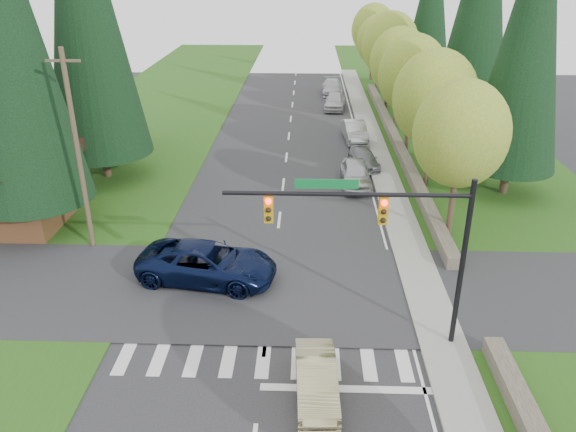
# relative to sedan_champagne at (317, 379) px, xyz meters

# --- Properties ---
(ground) EXTENTS (120.00, 120.00, 0.00)m
(ground) POSITION_rel_sedan_champagne_xyz_m (-1.95, -1.51, -0.64)
(ground) COLOR #28282B
(ground) RESTS_ON ground
(grass_east) EXTENTS (14.00, 110.00, 0.06)m
(grass_east) POSITION_rel_sedan_champagne_xyz_m (11.05, 18.49, -0.61)
(grass_east) COLOR #285015
(grass_east) RESTS_ON ground
(grass_west) EXTENTS (14.00, 110.00, 0.06)m
(grass_west) POSITION_rel_sedan_champagne_xyz_m (-14.95, 18.49, -0.61)
(grass_west) COLOR #285015
(grass_west) RESTS_ON ground
(cross_street) EXTENTS (120.00, 8.00, 0.10)m
(cross_street) POSITION_rel_sedan_champagne_xyz_m (-1.95, 6.49, -0.64)
(cross_street) COLOR #28282B
(cross_street) RESTS_ON ground
(sidewalk_east) EXTENTS (1.80, 80.00, 0.13)m
(sidewalk_east) POSITION_rel_sedan_champagne_xyz_m (4.95, 20.49, -0.58)
(sidewalk_east) COLOR gray
(sidewalk_east) RESTS_ON ground
(curb_east) EXTENTS (0.20, 80.00, 0.13)m
(curb_east) POSITION_rel_sedan_champagne_xyz_m (4.10, 20.49, -0.58)
(curb_east) COLOR gray
(curb_east) RESTS_ON ground
(stone_wall_north) EXTENTS (0.70, 40.00, 0.70)m
(stone_wall_north) POSITION_rel_sedan_champagne_xyz_m (6.65, 28.49, -0.29)
(stone_wall_north) COLOR #4C4438
(stone_wall_north) RESTS_ON ground
(traffic_signal) EXTENTS (8.70, 0.37, 6.80)m
(traffic_signal) POSITION_rel_sedan_champagne_xyz_m (2.42, 2.99, 4.34)
(traffic_signal) COLOR black
(traffic_signal) RESTS_ON ground
(brown_building) EXTENTS (8.40, 8.40, 5.40)m
(brown_building) POSITION_rel_sedan_champagne_xyz_m (-16.95, 13.49, 2.50)
(brown_building) COLOR #4C2D19
(brown_building) RESTS_ON ground
(utility_pole) EXTENTS (1.60, 0.24, 10.00)m
(utility_pole) POSITION_rel_sedan_champagne_xyz_m (-11.45, 10.49, 4.50)
(utility_pole) COLOR #473828
(utility_pole) RESTS_ON ground
(decid_tree_0) EXTENTS (4.80, 4.80, 8.37)m
(decid_tree_0) POSITION_rel_sedan_champagne_xyz_m (7.25, 12.49, 4.95)
(decid_tree_0) COLOR #38281C
(decid_tree_0) RESTS_ON ground
(decid_tree_1) EXTENTS (5.20, 5.20, 8.80)m
(decid_tree_1) POSITION_rel_sedan_champagne_xyz_m (7.35, 19.49, 5.15)
(decid_tree_1) COLOR #38281C
(decid_tree_1) RESTS_ON ground
(decid_tree_2) EXTENTS (5.00, 5.00, 8.82)m
(decid_tree_2) POSITION_rel_sedan_champagne_xyz_m (7.15, 26.49, 5.28)
(decid_tree_2) COLOR #38281C
(decid_tree_2) RESTS_ON ground
(decid_tree_3) EXTENTS (5.00, 5.00, 8.55)m
(decid_tree_3) POSITION_rel_sedan_champagne_xyz_m (7.25, 33.49, 5.02)
(decid_tree_3) COLOR #38281C
(decid_tree_3) RESTS_ON ground
(decid_tree_4) EXTENTS (5.40, 5.40, 9.18)m
(decid_tree_4) POSITION_rel_sedan_champagne_xyz_m (7.35, 40.49, 5.42)
(decid_tree_4) COLOR #38281C
(decid_tree_4) RESTS_ON ground
(decid_tree_5) EXTENTS (4.80, 4.80, 8.30)m
(decid_tree_5) POSITION_rel_sedan_champagne_xyz_m (7.15, 47.49, 4.89)
(decid_tree_5) COLOR #38281C
(decid_tree_5) RESTS_ON ground
(decid_tree_6) EXTENTS (5.20, 5.20, 8.86)m
(decid_tree_6) POSITION_rel_sedan_champagne_xyz_m (7.25, 54.49, 5.22)
(decid_tree_6) COLOR #38281C
(decid_tree_6) RESTS_ON ground
(conifer_w_a) EXTENTS (6.12, 6.12, 19.80)m
(conifer_w_a) POSITION_rel_sedan_champagne_xyz_m (-14.95, 12.49, 10.15)
(conifer_w_a) COLOR #38281C
(conifer_w_a) RESTS_ON ground
(conifer_w_c) EXTENTS (6.46, 6.46, 20.80)m
(conifer_w_c) POSITION_rel_sedan_champagne_xyz_m (-13.95, 20.49, 10.65)
(conifer_w_c) COLOR #38281C
(conifer_w_c) RESTS_ON ground
(conifer_w_e) EXTENTS (5.78, 5.78, 18.80)m
(conifer_w_e) POSITION_rel_sedan_champagne_xyz_m (-15.95, 26.49, 9.65)
(conifer_w_e) COLOR #38281C
(conifer_w_e) RESTS_ON ground
(conifer_e_a) EXTENTS (5.44, 5.44, 17.80)m
(conifer_e_a) POSITION_rel_sedan_champagne_xyz_m (12.05, 18.49, 9.15)
(conifer_e_a) COLOR #38281C
(conifer_e_a) RESTS_ON ground
(conifer_e_c) EXTENTS (5.10, 5.10, 16.80)m
(conifer_e_c) POSITION_rel_sedan_champagne_xyz_m (12.05, 46.49, 8.65)
(conifer_e_c) COLOR #38281C
(conifer_e_c) RESTS_ON ground
(sedan_champagne) EXTENTS (1.54, 3.96, 1.29)m
(sedan_champagne) POSITION_rel_sedan_champagne_xyz_m (0.00, 0.00, 0.00)
(sedan_champagne) COLOR tan
(sedan_champagne) RESTS_ON ground
(suv_navy) EXTENTS (6.74, 3.91, 1.76)m
(suv_navy) POSITION_rel_sedan_champagne_xyz_m (-4.92, 7.36, 0.24)
(suv_navy) COLOR black
(suv_navy) RESTS_ON ground
(parked_car_a) EXTENTS (1.89, 4.69, 1.60)m
(parked_car_a) POSITION_rel_sedan_champagne_xyz_m (2.78, 19.45, 0.16)
(parked_car_a) COLOR #B9B9BE
(parked_car_a) RESTS_ON ground
(parked_car_b) EXTENTS (2.24, 4.39, 1.22)m
(parked_car_b) POSITION_rel_sedan_champagne_xyz_m (3.64, 23.10, -0.03)
(parked_car_b) COLOR slate
(parked_car_b) RESTS_ON ground
(parked_car_c) EXTENTS (2.05, 4.86, 1.56)m
(parked_car_c) POSITION_rel_sedan_champagne_xyz_m (3.44, 29.39, 0.14)
(parked_car_c) COLOR #A9A9AE
(parked_car_c) RESTS_ON ground
(parked_car_d) EXTENTS (2.35, 4.86, 1.60)m
(parked_car_d) POSITION_rel_sedan_champagne_xyz_m (2.25, 39.82, 0.16)
(parked_car_d) COLOR silver
(parked_car_d) RESTS_ON ground
(parked_car_e) EXTENTS (2.24, 5.31, 1.53)m
(parked_car_e) POSITION_rel_sedan_champagne_xyz_m (2.27, 46.49, 0.12)
(parked_car_e) COLOR #ABACB0
(parked_car_e) RESTS_ON ground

